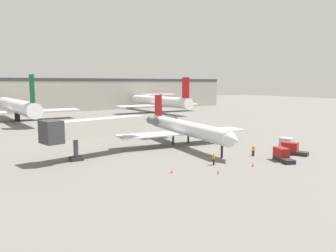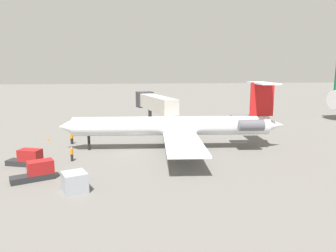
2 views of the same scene
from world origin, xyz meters
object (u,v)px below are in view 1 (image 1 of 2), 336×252
parked_airliner_west_mid (159,101)px  traffic_cone_near (172,171)px  baggage_tug_trailing (292,149)px  jet_bridge (91,128)px  ground_crew_loader (214,159)px  parked_airliner_west_end (17,107)px  regional_jet (183,127)px  cargo_container_uld (286,143)px  ground_crew_marshaller (253,151)px  baggage_tug_lead (282,155)px  traffic_cone_far (218,172)px  traffic_cone_mid (253,165)px

parked_airliner_west_mid → traffic_cone_near: bearing=-118.5°
baggage_tug_trailing → jet_bridge: bearing=153.3°
ground_crew_loader → parked_airliner_west_end: (-16.11, 72.83, 3.45)m
baggage_tug_trailing → parked_airliner_west_mid: 81.01m
regional_jet → cargo_container_uld: 18.35m
baggage_tug_trailing → traffic_cone_near: (-22.24, 0.32, -0.56)m
jet_bridge → ground_crew_loader: jet_bridge is taller
ground_crew_marshaller → traffic_cone_near: 16.23m
jet_bridge → baggage_tug_lead: (23.19, -16.48, -3.66)m
jet_bridge → regional_jet: bearing=5.7°
jet_bridge → traffic_cone_far: 20.66m
parked_airliner_west_end → traffic_cone_mid: bearing=-75.3°
jet_bridge → traffic_cone_far: (10.67, -17.18, -4.22)m
regional_jet → traffic_cone_near: bearing=-127.6°
parked_airliner_west_mid → baggage_tug_trailing: bearing=-104.4°
regional_jet → traffic_cone_mid: 18.91m
regional_jet → parked_airliner_west_end: parked_airliner_west_end is taller
traffic_cone_near → traffic_cone_far: same height
ground_crew_loader → cargo_container_uld: 19.04m
ground_crew_marshaller → traffic_cone_near: size_ratio=3.07×
regional_jet → cargo_container_uld: bearing=-40.5°
baggage_tug_lead → traffic_cone_mid: baggage_tug_lead is taller
jet_bridge → ground_crew_loader: (13.07, -13.25, -3.64)m
traffic_cone_near → ground_crew_marshaller: bearing=7.2°
parked_airliner_west_end → baggage_tug_lead: bearing=-71.0°
jet_bridge → ground_crew_marshaller: (22.02, -11.83, -3.64)m
cargo_container_uld → traffic_cone_mid: size_ratio=4.87×
parked_airliner_west_end → parked_airliner_west_mid: size_ratio=1.08×
baggage_tug_trailing → traffic_cone_mid: (-11.19, -2.66, -0.56)m
jet_bridge → baggage_tug_lead: bearing=-35.4°
baggage_tug_trailing → cargo_container_uld: 5.55m
cargo_container_uld → ground_crew_loader: bearing=-170.2°
traffic_cone_far → parked_airliner_west_mid: (37.59, 81.42, 3.93)m
ground_crew_loader → baggage_tug_lead: (10.12, -3.23, -0.02)m
parked_airliner_west_end → parked_airliner_west_mid: bearing=5.2°
baggage_tug_lead → parked_airliner_west_end: size_ratio=0.10×
baggage_tug_trailing → traffic_cone_near: size_ratio=7.68×
traffic_cone_far → parked_airliner_west_end: 78.09m
traffic_cone_near → parked_airliner_west_mid: bearing=61.5°
ground_crew_loader → ground_crew_marshaller: bearing=9.0°
traffic_cone_near → baggage_tug_lead: bearing=-8.6°
regional_jet → jet_bridge: regional_jet is taller
traffic_cone_near → traffic_cone_mid: (11.05, -2.98, 0.00)m
ground_crew_marshaller → parked_airliner_west_end: parked_airliner_west_end is taller
jet_bridge → baggage_tug_lead: 28.68m
jet_bridge → cargo_container_uld: size_ratio=6.39×
traffic_cone_mid → traffic_cone_far: (-6.30, -0.34, 0.00)m
parked_airliner_west_end → traffic_cone_near: bearing=-83.0°
ground_crew_loader → cargo_container_uld: cargo_container_uld is taller
baggage_tug_lead → traffic_cone_near: 17.47m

